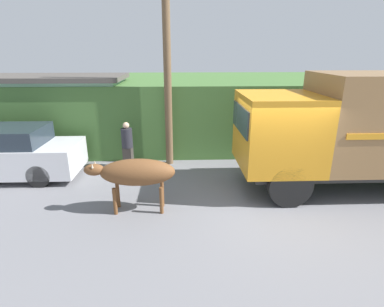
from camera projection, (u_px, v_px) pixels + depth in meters
ground_plane at (271, 202)px, 7.72m from camera, size 60.00×60.00×0.00m
hillside_embankment at (231, 107)px, 13.64m from camera, size 32.00×7.00×2.58m
building_backdrop at (58, 114)px, 11.19m from camera, size 5.10×2.70×2.86m
cargo_truck at (370, 127)px, 7.93m from camera, size 6.67×2.24×3.16m
brown_cow at (136, 173)px, 7.00m from camera, size 2.12×0.64×1.31m
pedestrian_on_hill at (127, 144)px, 9.72m from camera, size 0.45×0.45×1.54m
utility_pole at (167, 56)px, 9.23m from camera, size 0.90×0.24×6.89m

